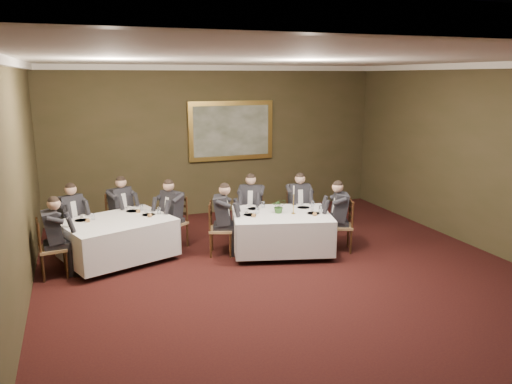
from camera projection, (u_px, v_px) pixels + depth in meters
ground at (307, 292)px, 7.68m from camera, size 10.00×10.00×0.00m
ceiling at (313, 58)px, 6.89m from camera, size 8.00×10.00×0.10m
back_wall at (218, 141)px, 11.86m from camera, size 8.00×0.10×3.50m
left_wall at (8, 205)px, 5.96m from camera, size 0.10×10.00×3.50m
crown_molding at (313, 62)px, 6.90m from camera, size 8.00×10.00×0.12m
table_main at (281, 229)px, 9.34m from camera, size 2.09×1.79×0.67m
table_second at (118, 237)px, 8.91m from camera, size 2.18×1.92×0.67m
chair_main_backleft at (252, 224)px, 10.24m from camera, size 0.59×0.58×1.00m
diner_main_backleft at (251, 214)px, 10.17m from camera, size 0.58×0.61×1.35m
chair_main_backright at (298, 223)px, 10.32m from camera, size 0.51×0.49×1.00m
diner_main_backright at (298, 213)px, 10.26m from camera, size 0.48×0.54×1.35m
chair_main_endleft at (220, 240)px, 9.28m from camera, size 0.54×0.55×1.00m
diner_main_endleft at (221, 228)px, 9.23m from camera, size 0.58×0.53×1.35m
chair_main_endright at (341, 236)px, 9.48m from camera, size 0.56×0.57×1.00m
diner_main_endright at (341, 225)px, 9.43m from camera, size 0.60×0.55×1.35m
chair_sec_backleft at (72, 238)px, 9.35m from camera, size 0.58×0.58×1.00m
diner_sec_backleft at (72, 227)px, 9.29m from camera, size 0.58×0.61×1.35m
chair_sec_backright at (121, 229)px, 9.95m from camera, size 0.59×0.58×1.00m
diner_sec_backright at (121, 218)px, 9.89m from camera, size 0.59×0.62×1.35m
chair_sec_endright at (174, 233)px, 9.67m from camera, size 0.59×0.60×1.00m
diner_sec_endright at (173, 222)px, 9.61m from camera, size 0.62×0.59×1.35m
chair_sec_endleft at (53, 260)px, 8.24m from camera, size 0.46×0.48×1.00m
diner_sec_endleft at (53, 247)px, 8.19m from camera, size 0.52×0.45×1.35m
centerpiece at (279, 205)px, 9.27m from camera, size 0.31×0.29×0.29m
candlestick at (294, 203)px, 9.20m from camera, size 0.08×0.08×0.55m
place_setting_table_main at (256, 206)px, 9.63m from camera, size 0.33×0.31×0.14m
place_setting_table_second at (85, 218)px, 8.86m from camera, size 0.33×0.31×0.14m
painting at (231, 131)px, 11.86m from camera, size 2.07×0.09×1.40m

